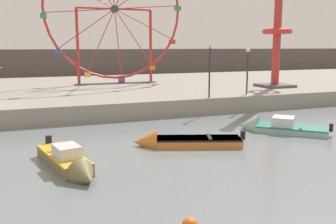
% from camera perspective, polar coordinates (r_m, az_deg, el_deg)
% --- Properties ---
extents(quay_promenade, '(110.00, 24.10, 1.15)m').
position_cam_1_polar(quay_promenade, '(36.70, -10.15, 3.11)').
color(quay_promenade, gray).
rests_on(quay_promenade, ground_plane).
extents(distant_town_skyline, '(140.00, 3.00, 4.40)m').
position_cam_1_polar(distant_town_skyline, '(56.62, -14.26, 6.97)').
color(distant_town_skyline, '#564C47').
rests_on(distant_town_skyline, ground_plane).
extents(motorboat_orange_hull, '(5.40, 2.99, 1.22)m').
position_cam_1_polar(motorboat_orange_hull, '(18.57, 1.53, -4.47)').
color(motorboat_orange_hull, orange).
rests_on(motorboat_orange_hull, ground_plane).
extents(motorboat_seafoam, '(4.57, 4.48, 1.46)m').
position_cam_1_polar(motorboat_seafoam, '(22.51, 15.64, -2.19)').
color(motorboat_seafoam, '#93BCAD').
rests_on(motorboat_seafoam, ground_plane).
extents(motorboat_olive_wood, '(2.10, 5.26, 1.25)m').
position_cam_1_polar(motorboat_olive_wood, '(15.44, -14.70, -7.41)').
color(motorboat_olive_wood, olive).
rests_on(motorboat_olive_wood, ground_plane).
extents(ferris_wheel_red_frame, '(13.80, 1.20, 14.00)m').
position_cam_1_polar(ferris_wheel_red_frame, '(38.04, -8.09, 14.89)').
color(ferris_wheel_red_frame, red).
rests_on(ferris_wheel_red_frame, quay_promenade).
extents(drop_tower_red_tower, '(2.80, 2.80, 15.47)m').
position_cam_1_polar(drop_tower_red_tower, '(35.95, 16.30, 13.51)').
color(drop_tower_red_tower, '#BC332D').
rests_on(drop_tower_red_tower, quay_promenade).
extents(promenade_lamp_near, '(0.32, 0.32, 3.91)m').
position_cam_1_polar(promenade_lamp_near, '(27.31, 6.32, 7.50)').
color(promenade_lamp_near, '#2D2D33').
rests_on(promenade_lamp_near, quay_promenade).
extents(promenade_lamp_far, '(0.32, 0.32, 3.55)m').
position_cam_1_polar(promenade_lamp_far, '(29.70, 11.97, 7.14)').
color(promenade_lamp_far, '#2D2D33').
rests_on(promenade_lamp_far, quay_promenade).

